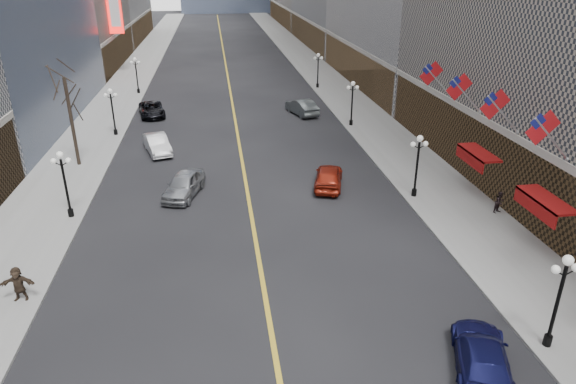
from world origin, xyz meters
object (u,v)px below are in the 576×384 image
object	(u,v)px
streetlamp_east_2	(352,99)
streetlamp_west_3	(136,71)
car_nb_mid	(157,144)
car_sb_far	(302,107)
car_nb_near	(184,185)
car_nb_far	(152,109)
streetlamp_east_3	(318,67)
streetlamp_east_0	(560,292)
streetlamp_west_2	(112,107)
streetlamp_west_1	(64,178)
car_sb_near	(482,356)
car_sb_mid	(329,176)
streetlamp_east_1	(418,160)

from	to	relation	value
streetlamp_east_2	streetlamp_west_3	xyz separation A→B (m)	(-23.60, 18.00, 0.00)
car_nb_mid	car_sb_far	xyz separation A→B (m)	(14.79, 10.84, 0.05)
streetlamp_west_3	car_nb_near	bearing A→B (deg)	-77.72
car_nb_far	streetlamp_east_3	bearing A→B (deg)	17.35
streetlamp_east_0	streetlamp_west_2	bearing A→B (deg)	124.77
streetlamp_west_1	streetlamp_west_2	xyz separation A→B (m)	(0.00, 18.00, 0.00)
streetlamp_west_1	streetlamp_east_0	bearing A→B (deg)	-34.14
streetlamp_east_0	car_sb_near	distance (m)	4.24
car_sb_near	car_sb_far	distance (m)	40.14
car_nb_far	car_sb_mid	bearing A→B (deg)	-66.39
streetlamp_east_1	streetlamp_west_1	xyz separation A→B (m)	(-23.60, 0.00, 0.00)
streetlamp_east_0	car_sb_mid	distance (m)	19.73
streetlamp_east_2	car_nb_mid	size ratio (longest dim) A/B	0.92
streetlamp_east_0	streetlamp_west_1	distance (m)	28.51
car_sb_mid	car_sb_near	bearing A→B (deg)	111.35
streetlamp_east_2	car_nb_near	bearing A→B (deg)	-136.89
streetlamp_west_3	car_nb_near	size ratio (longest dim) A/B	0.90
streetlamp_west_1	car_sb_mid	xyz separation A→B (m)	(17.93, 2.78, -2.06)
streetlamp_east_1	streetlamp_east_2	size ratio (longest dim) A/B	1.00
streetlamp_west_1	car_sb_near	size ratio (longest dim) A/B	0.87
streetlamp_east_0	car_sb_near	world-z (taller)	streetlamp_east_0
streetlamp_east_3	streetlamp_west_1	world-z (taller)	same
car_nb_mid	car_sb_mid	size ratio (longest dim) A/B	1.00
streetlamp_west_3	car_sb_near	size ratio (longest dim) A/B	0.87
car_nb_near	car_sb_near	distance (m)	23.39
streetlamp_west_2	streetlamp_east_3	bearing A→B (deg)	37.33
car_nb_far	car_sb_near	distance (m)	45.18
streetlamp_east_2	car_sb_near	bearing A→B (deg)	-95.80
streetlamp_east_3	streetlamp_west_3	world-z (taller)	same
car_sb_near	streetlamp_east_0	bearing A→B (deg)	-145.62
streetlamp_west_3	car_sb_mid	bearing A→B (deg)	-61.64
streetlamp_west_2	car_nb_mid	bearing A→B (deg)	-51.11
streetlamp_east_3	car_nb_far	distance (m)	23.69
car_sb_mid	car_sb_far	distance (m)	20.51
streetlamp_west_2	streetlamp_west_1	bearing A→B (deg)	-90.00
streetlamp_west_1	streetlamp_west_2	bearing A→B (deg)	90.00
streetlamp_east_1	car_sb_mid	distance (m)	6.64
streetlamp_east_0	streetlamp_east_1	distance (m)	16.00
car_nb_near	car_sb_near	size ratio (longest dim) A/B	0.96
streetlamp_east_1	car_sb_far	xyz separation A→B (m)	(-4.30, 23.25, -2.04)
streetlamp_east_0	car_nb_far	distance (m)	45.91
streetlamp_east_0	car_nb_near	distance (m)	24.92
streetlamp_west_3	car_sb_mid	world-z (taller)	streetlamp_west_3
streetlamp_east_2	car_nb_near	distance (m)	22.49
streetlamp_east_0	streetlamp_west_2	size ratio (longest dim) A/B	1.00
streetlamp_west_2	car_sb_near	size ratio (longest dim) A/B	0.87
streetlamp_east_3	car_sb_mid	size ratio (longest dim) A/B	0.92
streetlamp_east_0	car_nb_near	bearing A→B (deg)	131.18
car_sb_mid	streetlamp_west_3	bearing A→B (deg)	-46.46
streetlamp_west_1	car_sb_near	bearing A→B (deg)	-40.09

